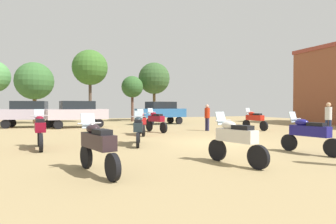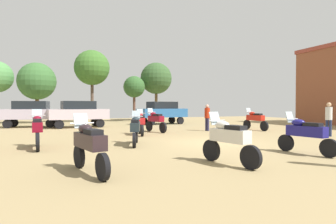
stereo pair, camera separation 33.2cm
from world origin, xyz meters
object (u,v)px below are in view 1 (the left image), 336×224
(car_3, at_px, (161,111))
(tree_5, at_px, (132,87))
(motorcycle_6, at_px, (254,119))
(motorcycle_8, at_px, (156,120))
(motorcycle_11, at_px, (98,144))
(person_2, at_px, (207,115))
(motorcycle_3, at_px, (142,122))
(tree_6, at_px, (34,81))
(car_2, at_px, (77,112))
(motorcycle_5, at_px, (309,133))
(tree_2, at_px, (90,68))
(motorcycle_2, at_px, (138,128))
(tree_3, at_px, (154,79))
(car_1, at_px, (30,112))
(motorcycle_1, at_px, (40,129))
(person_3, at_px, (328,116))
(motorcycle_4, at_px, (235,139))

(car_3, bearing_deg, tree_5, 2.31)
(motorcycle_6, bearing_deg, motorcycle_8, 166.10)
(motorcycle_11, distance_m, person_2, 12.54)
(motorcycle_3, xyz_separation_m, tree_6, (-6.20, 13.61, 3.19))
(car_2, bearing_deg, motorcycle_5, -163.90)
(person_2, bearing_deg, car_2, 36.51)
(motorcycle_3, xyz_separation_m, motorcycle_8, (1.35, 1.40, 0.02))
(tree_2, xyz_separation_m, tree_6, (-4.99, 0.06, -1.47))
(motorcycle_2, height_order, motorcycle_8, motorcycle_8)
(tree_3, bearing_deg, tree_5, -160.73)
(car_1, bearing_deg, tree_3, -54.66)
(car_1, xyz_separation_m, tree_2, (5.05, 5.04, 4.21))
(car_3, relative_size, tree_6, 0.80)
(motorcycle_1, height_order, tree_2, tree_2)
(motorcycle_6, xyz_separation_m, car_3, (-3.83, 7.91, 0.43))
(car_1, bearing_deg, car_2, -105.85)
(motorcycle_8, height_order, person_3, person_3)
(person_2, bearing_deg, motorcycle_3, 85.81)
(motorcycle_4, height_order, tree_6, tree_6)
(tree_5, bearing_deg, motorcycle_1, -115.57)
(motorcycle_5, xyz_separation_m, motorcycle_6, (4.52, 8.45, 0.03))
(motorcycle_8, relative_size, person_2, 1.28)
(tree_5, bearing_deg, motorcycle_6, -69.36)
(person_2, relative_size, person_3, 0.95)
(motorcycle_6, height_order, motorcycle_11, motorcycle_6)
(motorcycle_1, height_order, person_2, person_2)
(motorcycle_6, bearing_deg, motorcycle_1, -168.60)
(car_1, bearing_deg, motorcycle_1, -165.65)
(motorcycle_5, bearing_deg, tree_5, 80.32)
(car_1, xyz_separation_m, tree_6, (0.06, 5.10, 2.74))
(motorcycle_6, bearing_deg, car_2, 144.12)
(person_2, bearing_deg, tree_5, -7.80)
(motorcycle_4, relative_size, tree_5, 0.44)
(motorcycle_6, xyz_separation_m, car_2, (-11.01, 6.67, 0.43))
(car_2, xyz_separation_m, tree_2, (1.72, 6.57, 4.21))
(tree_3, xyz_separation_m, tree_5, (-2.76, -0.96, -1.08))
(tree_5, bearing_deg, motorcycle_11, -106.97)
(motorcycle_2, bearing_deg, person_2, 55.87)
(motorcycle_1, distance_m, motorcycle_5, 9.82)
(motorcycle_6, bearing_deg, motorcycle_11, -148.13)
(motorcycle_5, bearing_deg, motorcycle_6, 50.90)
(motorcycle_5, relative_size, tree_3, 0.34)
(motorcycle_8, xyz_separation_m, tree_6, (-7.55, 12.21, 3.18))
(motorcycle_3, bearing_deg, tree_2, 105.09)
(motorcycle_5, xyz_separation_m, motorcycle_11, (-7.18, -0.23, 0.01))
(car_2, height_order, tree_3, tree_3)
(motorcycle_3, bearing_deg, car_2, 122.77)
(motorcycle_11, relative_size, person_2, 1.28)
(car_2, relative_size, person_2, 2.59)
(car_2, distance_m, tree_3, 12.10)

